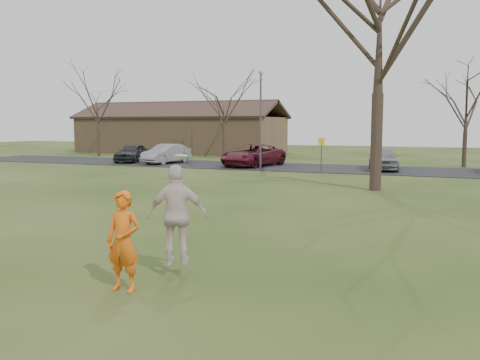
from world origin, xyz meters
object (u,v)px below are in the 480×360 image
player_defender (123,241)px  car_4 (383,158)px  catching_play (177,215)px  big_tree (380,27)px  building (181,133)px  lamp_post (261,106)px  car_2 (253,155)px  car_1 (166,154)px  car_0 (132,153)px

player_defender → car_4: bearing=85.6°
player_defender → catching_play: 1.19m
player_defender → big_tree: big_tree is taller
player_defender → catching_play: bearing=63.5°
car_4 → big_tree: big_tree is taller
building → big_tree: (22.00, -23.00, 5.07)m
building → lamp_post: 20.99m
catching_play → big_tree: (1.86, 14.54, 5.80)m
car_2 → big_tree: big_tree is taller
lamp_post → big_tree: 11.38m
car_1 → car_4: (15.21, 0.40, 0.02)m
catching_play → car_0: bearing=125.2°
car_2 → lamp_post: lamp_post is taller
car_1 → big_tree: bearing=-22.2°
catching_play → car_4: bearing=87.4°
player_defender → car_1: (-13.61, 25.15, -0.15)m
car_2 → car_4: bearing=15.5°
player_defender → car_0: player_defender is taller
car_2 → car_4: 8.54m
lamp_post → car_0: bearing=168.4°
building → big_tree: 32.23m
player_defender → big_tree: 16.90m
building → player_defender: bearing=-63.0°
car_4 → car_1: bearing=172.2°
catching_play → big_tree: bearing=82.7°
lamp_post → big_tree: (8.00, -7.50, 3.03)m
car_0 → car_2: bearing=-13.3°
player_defender → building: building is taller
catching_play → lamp_post: bearing=105.6°
player_defender → lamp_post: lamp_post is taller
lamp_post → car_2: bearing=120.8°
car_0 → lamp_post: size_ratio=0.65×
car_0 → big_tree: 22.27m
car_4 → catching_play: bearing=-101.9°
catching_play → building: (-20.14, 37.54, 0.73)m
building → big_tree: size_ratio=1.47×
player_defender → big_tree: size_ratio=0.13×
big_tree → building: bearing=133.7°
car_4 → big_tree: (0.76, -9.98, 6.24)m
car_2 → car_1: bearing=-165.9°
car_1 → catching_play: catching_play is taller
catching_play → building: 42.60m
big_tree → car_4: bearing=94.3°
car_4 → lamp_post: (-7.24, -2.48, 3.21)m
car_4 → catching_play: catching_play is taller
car_0 → building: bearing=90.0°
player_defender → car_1: bearing=117.6°
catching_play → building: size_ratio=0.10×
car_1 → car_2: 6.68m
car_0 → player_defender: bearing=-69.4°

